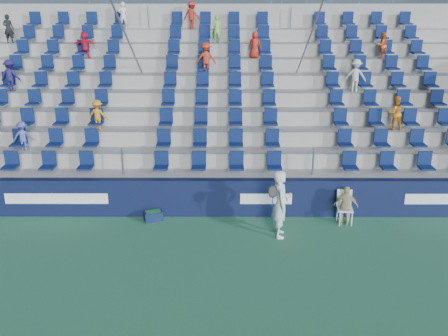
% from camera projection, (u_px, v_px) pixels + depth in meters
% --- Properties ---
extents(ground, '(70.00, 70.00, 0.00)m').
position_uv_depth(ground, '(216.00, 266.00, 12.81)').
color(ground, '#31744F').
rests_on(ground, ground).
extents(sponsor_wall, '(24.00, 0.32, 1.20)m').
position_uv_depth(sponsor_wall, '(218.00, 197.00, 15.58)').
color(sponsor_wall, '#0E1534').
rests_on(sponsor_wall, ground).
extents(grandstand, '(24.00, 8.17, 6.63)m').
position_uv_depth(grandstand, '(219.00, 112.00, 19.88)').
color(grandstand, '#999994').
rests_on(grandstand, ground).
extents(tennis_player, '(0.69, 0.73, 1.99)m').
position_uv_depth(tennis_player, '(280.00, 204.00, 14.12)').
color(tennis_player, white).
rests_on(tennis_player, ground).
extents(line_judge_chair, '(0.50, 0.51, 1.03)m').
position_uv_depth(line_judge_chair, '(345.00, 204.00, 15.11)').
color(line_judge_chair, white).
rests_on(line_judge_chair, ground).
extents(line_judge, '(0.76, 0.45, 1.22)m').
position_uv_depth(line_judge, '(346.00, 206.00, 14.96)').
color(line_judge, tan).
rests_on(line_judge, ground).
extents(ball_bin, '(0.64, 0.53, 0.31)m').
position_uv_depth(ball_bin, '(153.00, 215.00, 15.36)').
color(ball_bin, '#101B3B').
rests_on(ball_bin, ground).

